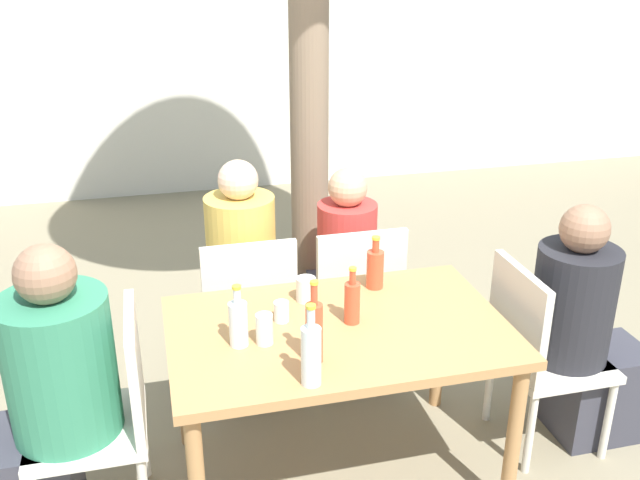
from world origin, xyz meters
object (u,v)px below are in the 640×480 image
(patio_chair_2, at_px, (248,309))
(water_bottle_4, at_px, (311,354))
(soda_bottle_1, at_px, (314,331))
(soda_bottle_3, at_px, (352,301))
(soda_bottle_2, at_px, (375,268))
(drinking_glass_0, at_px, (264,329))
(patio_chair_1, at_px, (537,348))
(patio_chair_3, at_px, (354,296))
(dining_table_front, at_px, (338,345))
(water_bottle_0, at_px, (238,322))
(patio_chair_0, at_px, (109,409))
(person_seated_0, at_px, (45,408))
(drinking_glass_2, at_px, (306,289))
(person_seated_3, at_px, (341,277))
(drinking_glass_1, at_px, (281,311))
(person_seated_1, at_px, (585,338))
(person_seated_2, at_px, (241,281))

(patio_chair_2, xyz_separation_m, water_bottle_4, (0.07, -1.02, 0.35))
(soda_bottle_1, xyz_separation_m, soda_bottle_3, (0.21, 0.24, -0.03))
(soda_bottle_2, bearing_deg, drinking_glass_0, -147.69)
(patio_chair_1, bearing_deg, patio_chair_3, 43.83)
(dining_table_front, height_order, water_bottle_0, water_bottle_0)
(patio_chair_0, bearing_deg, person_seated_0, -90.00)
(water_bottle_0, height_order, water_bottle_4, water_bottle_4)
(patio_chair_0, bearing_deg, soda_bottle_3, 91.25)
(person_seated_0, bearing_deg, soda_bottle_3, 91.01)
(dining_table_front, xyz_separation_m, soda_bottle_3, (0.06, 0.02, 0.18))
(drinking_glass_0, bearing_deg, drinking_glass_2, 52.58)
(soda_bottle_3, bearing_deg, dining_table_front, -161.04)
(patio_chair_3, bearing_deg, person_seated_3, -90.00)
(person_seated_3, relative_size, water_bottle_4, 3.67)
(soda_bottle_3, xyz_separation_m, water_bottle_4, (-0.26, -0.38, 0.03))
(person_seated_0, xyz_separation_m, soda_bottle_2, (1.38, 0.30, 0.28))
(soda_bottle_3, bearing_deg, drinking_glass_1, 163.55)
(person_seated_1, bearing_deg, drinking_glass_1, 85.72)
(patio_chair_0, distance_m, drinking_glass_1, 0.75)
(patio_chair_2, height_order, person_seated_3, person_seated_3)
(person_seated_0, xyz_separation_m, soda_bottle_1, (0.98, -0.22, 0.32))
(person_seated_2, height_order, soda_bottle_2, person_seated_2)
(person_seated_0, distance_m, drinking_glass_2, 1.11)
(patio_chair_0, height_order, water_bottle_4, water_bottle_4)
(person_seated_1, distance_m, person_seated_3, 1.26)
(person_seated_3, bearing_deg, soda_bottle_3, 76.76)
(patio_chair_1, distance_m, person_seated_2, 1.48)
(patio_chair_2, bearing_deg, soda_bottle_2, 144.75)
(person_seated_2, bearing_deg, drinking_glass_0, 87.82)
(patio_chair_2, bearing_deg, person_seated_3, -155.73)
(patio_chair_0, distance_m, person_seated_2, 1.10)
(dining_table_front, bearing_deg, drinking_glass_2, 106.63)
(water_bottle_0, bearing_deg, drinking_glass_1, 36.35)
(person_seated_3, relative_size, drinking_glass_2, 10.68)
(patio_chair_1, relative_size, person_seated_1, 0.77)
(water_bottle_0, bearing_deg, drinking_glass_2, 41.50)
(soda_bottle_2, bearing_deg, dining_table_front, -129.82)
(soda_bottle_1, bearing_deg, patio_chair_3, 64.46)
(patio_chair_3, height_order, person_seated_0, person_seated_0)
(patio_chair_2, xyz_separation_m, patio_chair_3, (0.54, 0.00, 0.00))
(person_seated_0, xyz_separation_m, water_bottle_4, (0.94, -0.35, 0.31))
(soda_bottle_2, distance_m, water_bottle_4, 0.79)
(patio_chair_3, bearing_deg, person_seated_0, 25.31)
(person_seated_3, height_order, soda_bottle_2, person_seated_3)
(patio_chair_0, height_order, soda_bottle_2, soda_bottle_2)
(water_bottle_0, relative_size, drinking_glass_0, 2.04)
(person_seated_1, xyz_separation_m, water_bottle_4, (-1.34, -0.35, 0.34))
(person_seated_1, distance_m, drinking_glass_2, 1.27)
(water_bottle_0, distance_m, soda_bottle_2, 0.73)
(person_seated_0, bearing_deg, drinking_glass_0, 86.35)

